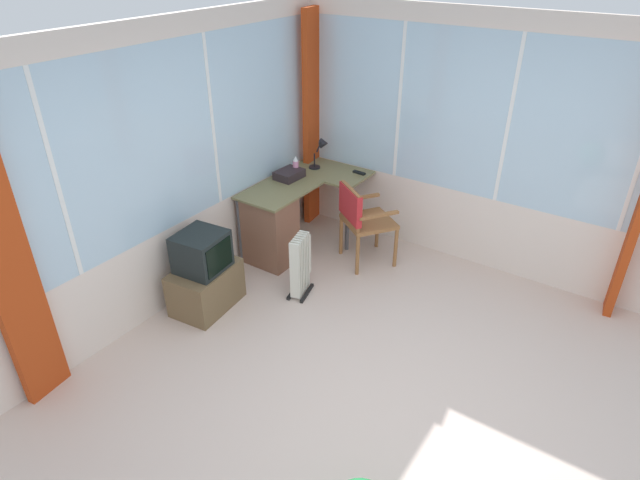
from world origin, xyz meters
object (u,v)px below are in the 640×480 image
(paper_tray, at_px, (289,174))
(tv_remote, at_px, (359,173))
(desk, at_px, (274,224))
(space_heater, at_px, (301,264))
(tv_on_stand, at_px, (205,275))
(wooden_armchair, at_px, (359,214))
(desk_lamp, at_px, (322,149))
(spray_bottle, at_px, (296,166))

(paper_tray, bearing_deg, tv_remote, -46.54)
(desk, bearing_deg, space_heater, -120.78)
(paper_tray, xyz_separation_m, tv_on_stand, (-1.46, -0.10, -0.48))
(wooden_armchair, height_order, tv_on_stand, wooden_armchair)
(wooden_armchair, relative_size, tv_on_stand, 1.14)
(desk, distance_m, paper_tray, 0.58)
(desk_lamp, xyz_separation_m, tv_remote, (0.07, -0.45, -0.21))
(spray_bottle, relative_size, paper_tray, 0.72)
(desk_lamp, distance_m, paper_tray, 0.51)
(desk, bearing_deg, tv_on_stand, -179.91)
(desk, bearing_deg, spray_bottle, 10.48)
(desk_lamp, distance_m, tv_remote, 0.50)
(desk, xyz_separation_m, desk_lamp, (0.88, -0.02, 0.57))
(space_heater, bearing_deg, paper_tray, 42.45)
(tv_on_stand, xyz_separation_m, space_heater, (0.69, -0.61, -0.02))
(desk, height_order, tv_on_stand, tv_on_stand)
(spray_bottle, xyz_separation_m, paper_tray, (-0.12, -0.00, -0.06))
(desk_lamp, relative_size, spray_bottle, 1.58)
(tv_remote, xyz_separation_m, paper_tray, (-0.54, 0.57, 0.03))
(tv_remote, bearing_deg, tv_on_stand, 171.14)
(spray_bottle, height_order, paper_tray, spray_bottle)
(desk_lamp, height_order, paper_tray, desk_lamp)
(desk_lamp, xyz_separation_m, tv_on_stand, (-1.93, 0.01, -0.65))
(tv_on_stand, bearing_deg, space_heater, -41.50)
(paper_tray, bearing_deg, desk, -166.53)
(desk_lamp, bearing_deg, tv_on_stand, 179.58)
(wooden_armchair, xyz_separation_m, tv_on_stand, (-1.48, 0.78, -0.23))
(desk, distance_m, wooden_armchair, 0.91)
(desk, xyz_separation_m, space_heater, (-0.36, -0.61, -0.10))
(paper_tray, xyz_separation_m, space_heater, (-0.77, -0.71, -0.50))
(paper_tray, distance_m, wooden_armchair, 0.91)
(spray_bottle, bearing_deg, paper_tray, -179.79)
(desk, height_order, paper_tray, paper_tray)
(desk, bearing_deg, wooden_armchair, -61.21)
(wooden_armchair, bearing_deg, spray_bottle, 83.33)
(desk_lamp, bearing_deg, paper_tray, 166.39)
(desk, height_order, desk_lamp, desk_lamp)
(spray_bottle, distance_m, tv_on_stand, 1.67)
(desk_lamp, distance_m, wooden_armchair, 0.98)
(desk_lamp, distance_m, space_heater, 1.53)
(tv_remote, height_order, paper_tray, paper_tray)
(desk, height_order, tv_remote, tv_remote)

